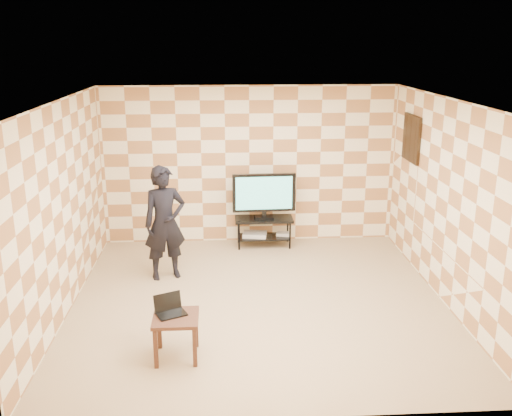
% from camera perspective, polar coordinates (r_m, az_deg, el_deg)
% --- Properties ---
extents(floor, '(5.00, 5.00, 0.00)m').
position_cam_1_polar(floor, '(7.85, 0.27, -9.33)').
color(floor, tan).
rests_on(floor, ground).
extents(wall_back, '(5.00, 0.02, 2.70)m').
position_cam_1_polar(wall_back, '(9.78, -0.67, 4.30)').
color(wall_back, '#FFF0C7').
rests_on(wall_back, ground).
extents(wall_front, '(5.00, 0.02, 2.70)m').
position_cam_1_polar(wall_front, '(5.02, 2.15, -7.92)').
color(wall_front, '#FFF0C7').
rests_on(wall_front, ground).
extents(wall_left, '(0.02, 5.00, 2.70)m').
position_cam_1_polar(wall_left, '(7.62, -18.82, -0.17)').
color(wall_left, '#FFF0C7').
rests_on(wall_left, ground).
extents(wall_right, '(0.02, 5.00, 2.70)m').
position_cam_1_polar(wall_right, '(7.92, 18.64, 0.46)').
color(wall_right, '#FFF0C7').
rests_on(wall_right, ground).
extents(ceiling, '(5.00, 5.00, 0.02)m').
position_cam_1_polar(ceiling, '(7.10, 0.30, 10.67)').
color(ceiling, white).
rests_on(ceiling, wall_back).
extents(wall_art, '(0.04, 0.72, 0.72)m').
position_cam_1_polar(wall_art, '(9.20, 15.28, 6.74)').
color(wall_art, black).
rests_on(wall_art, wall_right).
extents(tv_stand, '(0.98, 0.44, 0.50)m').
position_cam_1_polar(tv_stand, '(9.74, 0.79, -1.76)').
color(tv_stand, black).
rests_on(tv_stand, floor).
extents(tv, '(1.07, 0.21, 0.77)m').
position_cam_1_polar(tv, '(9.57, 0.81, 1.43)').
color(tv, black).
rests_on(tv, tv_stand).
extents(dvd_player, '(0.44, 0.35, 0.07)m').
position_cam_1_polar(dvd_player, '(9.79, -0.11, -2.66)').
color(dvd_player, silver).
rests_on(dvd_player, tv_stand).
extents(game_console, '(0.26, 0.21, 0.05)m').
position_cam_1_polar(game_console, '(9.85, 2.75, -2.61)').
color(game_console, silver).
rests_on(game_console, tv_stand).
extents(side_table, '(0.50, 0.50, 0.50)m').
position_cam_1_polar(side_table, '(6.48, -8.01, -11.38)').
color(side_table, '#37190F').
rests_on(side_table, floor).
extents(laptop, '(0.39, 0.36, 0.21)m').
position_cam_1_polar(laptop, '(6.50, -8.62, -9.96)').
color(laptop, black).
rests_on(laptop, side_table).
extents(person, '(0.71, 0.58, 1.69)m').
position_cam_1_polar(person, '(8.43, -9.10, -1.49)').
color(person, black).
rests_on(person, floor).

